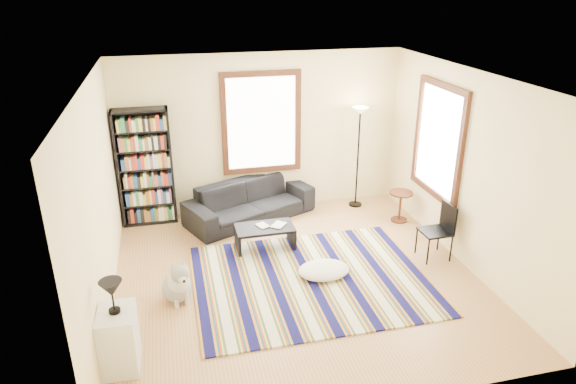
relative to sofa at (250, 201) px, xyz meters
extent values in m
cube|color=tan|center=(0.31, -2.05, -0.38)|extent=(5.00, 5.00, 0.10)
cube|color=white|center=(0.31, -2.05, 2.52)|extent=(5.00, 5.00, 0.10)
cube|color=#FEE7AB|center=(0.31, 0.50, 1.07)|extent=(5.00, 0.10, 2.80)
cube|color=#FEE7AB|center=(0.31, -4.60, 1.07)|extent=(5.00, 0.10, 2.80)
cube|color=#FEE7AB|center=(-2.24, -2.05, 1.07)|extent=(0.10, 5.00, 2.80)
cube|color=#FEE7AB|center=(2.86, -2.05, 1.07)|extent=(0.10, 5.00, 2.80)
cube|color=white|center=(0.31, 0.42, 1.27)|extent=(1.20, 0.06, 1.60)
cube|color=white|center=(2.78, -1.25, 1.27)|extent=(0.06, 1.20, 1.60)
cube|color=#0D0D42|center=(0.49, -2.18, -0.32)|extent=(3.24, 2.59, 0.02)
imported|color=black|center=(0.00, 0.00, 0.00)|extent=(1.70, 2.41, 0.66)
cube|color=black|center=(-1.70, 0.27, 0.67)|extent=(0.90, 0.30, 2.00)
cube|color=black|center=(0.05, -1.11, -0.15)|extent=(0.98, 0.66, 0.36)
imported|color=beige|center=(-0.05, -1.11, 0.04)|extent=(0.25, 0.22, 0.02)
imported|color=beige|center=(0.20, -1.06, 0.04)|extent=(0.29, 0.30, 0.02)
ellipsoid|color=white|center=(0.70, -2.12, -0.24)|extent=(0.76, 0.58, 0.18)
cylinder|color=#441B11|center=(2.51, -0.71, -0.06)|extent=(0.50, 0.50, 0.54)
cube|color=black|center=(2.46, -2.00, 0.10)|extent=(0.43, 0.41, 0.86)
cube|color=silver|center=(-1.99, -3.37, 0.02)|extent=(0.40, 0.51, 0.70)
camera|label=1|loc=(-1.27, -8.12, 3.60)|focal=32.00mm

